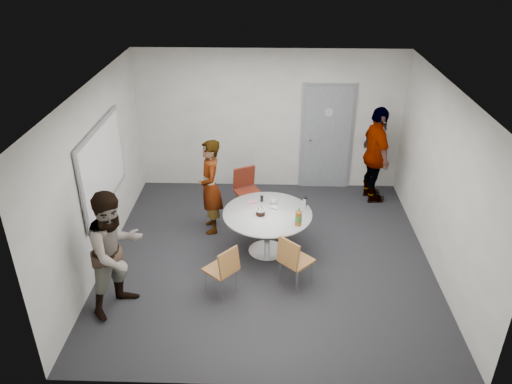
{
  "coord_description": "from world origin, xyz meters",
  "views": [
    {
      "loc": [
        0.02,
        -6.45,
        4.57
      ],
      "look_at": [
        -0.18,
        0.25,
        1.01
      ],
      "focal_mm": 35.0,
      "sensor_mm": 36.0,
      "label": 1
    }
  ],
  "objects_px": {
    "person_main": "(210,187)",
    "person_right": "(376,155)",
    "door": "(327,138)",
    "table": "(269,219)",
    "whiteboard": "(103,165)",
    "person_left": "(116,252)",
    "chair_far": "(247,187)",
    "chair_near_right": "(293,258)",
    "chair_near_left": "(224,267)"
  },
  "relations": [
    {
      "from": "door",
      "to": "chair_near_right",
      "type": "xyz_separation_m",
      "value": [
        -0.74,
        -3.21,
        -0.53
      ]
    },
    {
      "from": "chair_near_right",
      "to": "person_main",
      "type": "relative_size",
      "value": 0.51
    },
    {
      "from": "table",
      "to": "chair_near_left",
      "type": "bearing_deg",
      "value": -119.24
    },
    {
      "from": "person_main",
      "to": "person_right",
      "type": "bearing_deg",
      "value": 99.67
    },
    {
      "from": "table",
      "to": "person_main",
      "type": "height_order",
      "value": "person_main"
    },
    {
      "from": "person_left",
      "to": "table",
      "type": "bearing_deg",
      "value": -21.89
    },
    {
      "from": "chair_near_left",
      "to": "person_right",
      "type": "bearing_deg",
      "value": 0.06
    },
    {
      "from": "whiteboard",
      "to": "door",
      "type": "bearing_deg",
      "value": 32.66
    },
    {
      "from": "chair_near_right",
      "to": "person_right",
      "type": "xyz_separation_m",
      "value": [
        1.59,
        2.68,
        0.41
      ]
    },
    {
      "from": "chair_near_right",
      "to": "person_right",
      "type": "relative_size",
      "value": 0.45
    },
    {
      "from": "door",
      "to": "person_right",
      "type": "xyz_separation_m",
      "value": [
        0.85,
        -0.53,
        -0.12
      ]
    },
    {
      "from": "chair_near_right",
      "to": "chair_near_left",
      "type": "bearing_deg",
      "value": -123.81
    },
    {
      "from": "person_main",
      "to": "person_right",
      "type": "height_order",
      "value": "person_right"
    },
    {
      "from": "chair_far",
      "to": "person_right",
      "type": "relative_size",
      "value": 0.48
    },
    {
      "from": "whiteboard",
      "to": "person_main",
      "type": "height_order",
      "value": "whiteboard"
    },
    {
      "from": "whiteboard",
      "to": "chair_near_right",
      "type": "height_order",
      "value": "whiteboard"
    },
    {
      "from": "door",
      "to": "chair_near_right",
      "type": "height_order",
      "value": "door"
    },
    {
      "from": "whiteboard",
      "to": "chair_far",
      "type": "height_order",
      "value": "whiteboard"
    },
    {
      "from": "chair_far",
      "to": "chair_near_right",
      "type": "bearing_deg",
      "value": 83.12
    },
    {
      "from": "chair_near_left",
      "to": "person_main",
      "type": "distance_m",
      "value": 1.8
    },
    {
      "from": "chair_near_left",
      "to": "person_right",
      "type": "height_order",
      "value": "person_right"
    },
    {
      "from": "whiteboard",
      "to": "person_left",
      "type": "bearing_deg",
      "value": -69.93
    },
    {
      "from": "chair_near_left",
      "to": "person_left",
      "type": "bearing_deg",
      "value": 141.92
    },
    {
      "from": "chair_near_left",
      "to": "person_right",
      "type": "relative_size",
      "value": 0.43
    },
    {
      "from": "door",
      "to": "whiteboard",
      "type": "distance_m",
      "value": 4.25
    },
    {
      "from": "whiteboard",
      "to": "person_right",
      "type": "distance_m",
      "value": 4.78
    },
    {
      "from": "table",
      "to": "chair_far",
      "type": "xyz_separation_m",
      "value": [
        -0.4,
        1.21,
        -0.08
      ]
    },
    {
      "from": "person_right",
      "to": "chair_far",
      "type": "bearing_deg",
      "value": 94.28
    },
    {
      "from": "person_left",
      "to": "chair_far",
      "type": "bearing_deg",
      "value": 2.42
    },
    {
      "from": "chair_near_right",
      "to": "whiteboard",
      "type": "bearing_deg",
      "value": -154.54
    },
    {
      "from": "person_main",
      "to": "chair_far",
      "type": "bearing_deg",
      "value": 122.6
    },
    {
      "from": "table",
      "to": "chair_near_right",
      "type": "height_order",
      "value": "table"
    },
    {
      "from": "chair_far",
      "to": "person_main",
      "type": "bearing_deg",
      "value": 18.22
    },
    {
      "from": "door",
      "to": "table",
      "type": "bearing_deg",
      "value": -114.73
    },
    {
      "from": "chair_near_left",
      "to": "whiteboard",
      "type": "bearing_deg",
      "value": 99.99
    },
    {
      "from": "table",
      "to": "person_main",
      "type": "bearing_deg",
      "value": 146.17
    },
    {
      "from": "chair_near_left",
      "to": "chair_far",
      "type": "xyz_separation_m",
      "value": [
        0.2,
        2.29,
        0.06
      ]
    },
    {
      "from": "chair_near_left",
      "to": "person_left",
      "type": "relative_size",
      "value": 0.45
    },
    {
      "from": "door",
      "to": "chair_far",
      "type": "distance_m",
      "value": 1.93
    },
    {
      "from": "table",
      "to": "person_main",
      "type": "distance_m",
      "value": 1.18
    },
    {
      "from": "chair_near_left",
      "to": "table",
      "type": "bearing_deg",
      "value": 12.05
    },
    {
      "from": "whiteboard",
      "to": "chair_near_right",
      "type": "bearing_deg",
      "value": -18.28
    },
    {
      "from": "table",
      "to": "chair_near_left",
      "type": "height_order",
      "value": "table"
    },
    {
      "from": "door",
      "to": "person_main",
      "type": "height_order",
      "value": "door"
    },
    {
      "from": "chair_near_left",
      "to": "person_left",
      "type": "distance_m",
      "value": 1.45
    },
    {
      "from": "table",
      "to": "person_left",
      "type": "height_order",
      "value": "person_left"
    },
    {
      "from": "table",
      "to": "door",
      "type": "bearing_deg",
      "value": 65.27
    },
    {
      "from": "chair_near_right",
      "to": "person_right",
      "type": "height_order",
      "value": "person_right"
    },
    {
      "from": "door",
      "to": "person_main",
      "type": "relative_size",
      "value": 1.31
    },
    {
      "from": "whiteboard",
      "to": "chair_near_left",
      "type": "height_order",
      "value": "whiteboard"
    }
  ]
}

